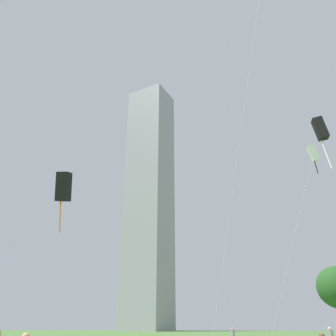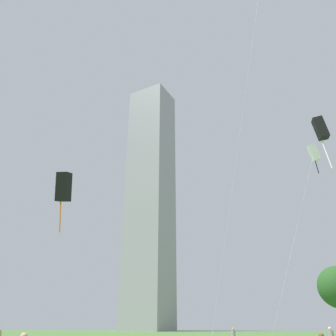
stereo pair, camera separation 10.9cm
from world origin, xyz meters
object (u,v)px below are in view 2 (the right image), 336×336
object	(u,v)px
kite_flying_3	(321,129)
kite_flying_2	(314,153)
distant_highrise_1	(150,196)
distant_highrise_0	(143,261)
person_standing_5	(234,336)
kite_flying_1	(64,187)

from	to	relation	value
kite_flying_3	kite_flying_2	bearing A→B (deg)	80.75
distant_highrise_1	distant_highrise_0	bearing A→B (deg)	134.08
kite_flying_2	distant_highrise_0	bearing A→B (deg)	116.88
kite_flying_2	person_standing_5	bearing A→B (deg)	-171.46
distant_highrise_1	kite_flying_3	bearing A→B (deg)	-50.68
kite_flying_2	kite_flying_1	bearing A→B (deg)	-141.13
kite_flying_3	distant_highrise_1	bearing A→B (deg)	113.14
distant_highrise_1	person_standing_5	bearing A→B (deg)	-53.17
kite_flying_3	distant_highrise_0	bearing A→B (deg)	113.57
person_standing_5	kite_flying_1	size ratio (longest dim) A/B	0.14
kite_flying_2	kite_flying_3	distance (m)	12.94
kite_flying_3	distant_highrise_0	world-z (taller)	distant_highrise_0
kite_flying_1	distant_highrise_0	world-z (taller)	distant_highrise_0
kite_flying_2	distant_highrise_1	world-z (taller)	distant_highrise_1
person_standing_5	distant_highrise_0	size ratio (longest dim) A/B	0.03
distant_highrise_0	distant_highrise_1	world-z (taller)	distant_highrise_1
person_standing_5	kite_flying_3	world-z (taller)	kite_flying_3
distant_highrise_0	distant_highrise_1	xyz separation A→B (m)	(5.45, -10.29, 25.83)
kite_flying_3	distant_highrise_0	size ratio (longest dim) A/B	0.34
person_standing_5	kite_flying_1	distance (m)	22.52
kite_flying_1	kite_flying_2	xyz separation A→B (m)	(22.54, 18.16, 9.68)
person_standing_5	kite_flying_3	distance (m)	21.69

